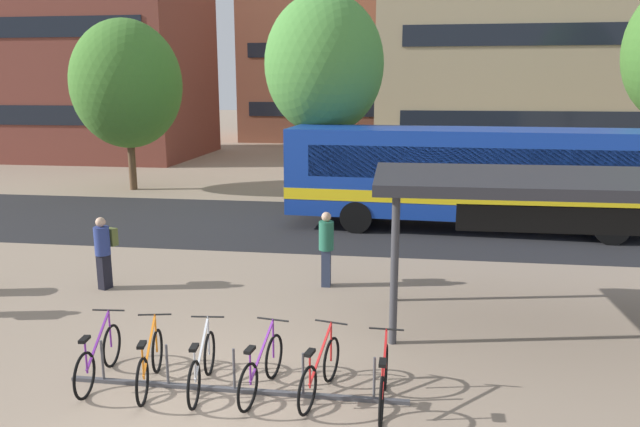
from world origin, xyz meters
name	(u,v)px	position (x,y,z in m)	size (l,w,h in m)	color
ground	(213,406)	(0.00, 0.00, 0.00)	(200.00, 200.00, 0.00)	gray
bus_lane_asphalt	(321,224)	(0.00, 11.49, 0.00)	(80.00, 7.20, 0.01)	#232326
city_bus	(481,175)	(5.06, 11.49, 1.78)	(12.14, 3.19, 3.20)	#14389E
bike_rack	(235,386)	(0.20, 0.42, 0.09)	(5.24, 0.08, 0.70)	#47474C
parked_bicycle_purple_0	(99,358)	(-1.98, 0.47, 0.38)	(0.52, 1.72, 0.99)	black
parked_bicycle_orange_1	(150,364)	(-1.11, 0.40, 0.38)	(0.54, 1.70, 0.99)	black
parked_bicycle_silver_2	(202,366)	(-0.30, 0.42, 0.38)	(0.52, 1.72, 0.99)	black
parked_bicycle_purple_3	(262,369)	(0.61, 0.46, 0.38)	(0.52, 1.71, 0.99)	black
parked_bicycle_red_4	(320,372)	(1.49, 0.48, 0.38)	(0.57, 1.69, 0.99)	black
parked_bicycle_red_5	(384,382)	(2.43, 0.32, 0.38)	(0.52, 1.72, 0.99)	black
transit_shelter	(550,186)	(5.28, 3.58, 2.74)	(6.36, 3.05, 2.93)	#38383D
commuter_olive_pack_0	(104,248)	(-3.99, 4.56, 0.95)	(0.46, 0.59, 1.66)	black
commuter_black_pack_1	(326,243)	(0.95, 5.44, 1.00)	(0.35, 0.53, 1.74)	#2D3851
street_tree_0	(324,65)	(-0.25, 14.04, 5.23)	(4.25, 4.25, 7.73)	brown
street_tree_1	(127,84)	(-9.15, 16.99, 4.56)	(4.66, 4.66, 7.28)	brown
building_left_wing	(70,43)	(-18.45, 28.84, 7.15)	(16.08, 10.08, 14.30)	brown
building_right_wing	(576,12)	(12.73, 31.74, 8.82)	(23.45, 13.18, 17.63)	tan
building_centre_block	(348,59)	(-2.18, 43.92, 6.70)	(16.62, 10.58, 13.41)	brown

